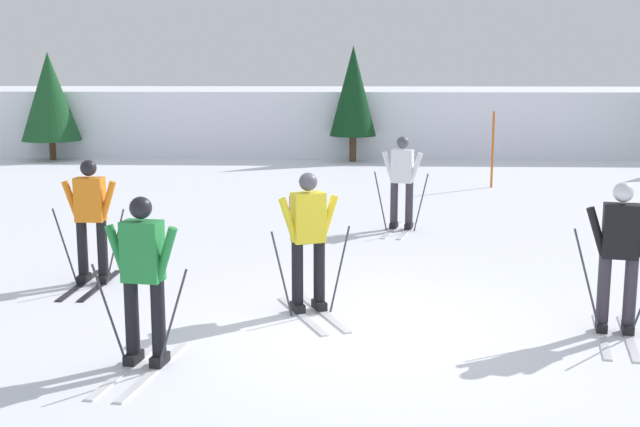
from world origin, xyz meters
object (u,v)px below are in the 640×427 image
(conifer_far_left, at_px, (353,91))
(skier_black, at_px, (619,254))
(skier_white, at_px, (402,180))
(skier_green, at_px, (143,277))
(trail_marker_pole, at_px, (493,150))
(conifer_far_centre, at_px, (50,97))
(skier_yellow, at_px, (308,235))
(skier_orange, at_px, (91,218))

(conifer_far_left, bearing_deg, skier_black, -80.05)
(skier_white, distance_m, conifer_far_left, 11.09)
(skier_green, relative_size, trail_marker_pole, 0.91)
(conifer_far_centre, bearing_deg, skier_yellow, -60.57)
(skier_green, distance_m, trail_marker_pole, 13.66)
(skier_orange, height_order, skier_yellow, same)
(skier_white, xyz_separation_m, trail_marker_pole, (2.54, 5.44, 0.02))
(skier_orange, bearing_deg, skier_black, -16.24)
(skier_black, xyz_separation_m, skier_yellow, (-3.48, 0.71, 0.04))
(skier_orange, relative_size, conifer_far_left, 0.47)
(trail_marker_pole, xyz_separation_m, conifer_far_centre, (-13.11, 5.59, 1.08))
(skier_yellow, bearing_deg, skier_orange, 158.58)
(skier_green, height_order, skier_yellow, same)
(skier_green, bearing_deg, skier_black, 13.58)
(skier_green, xyz_separation_m, skier_orange, (-1.52, 3.10, 0.00))
(trail_marker_pole, distance_m, conifer_far_left, 6.65)
(skier_green, bearing_deg, skier_yellow, 51.71)
(skier_yellow, distance_m, skier_white, 5.35)
(skier_orange, relative_size, conifer_far_centre, 0.50)
(skier_black, distance_m, skier_white, 6.21)
(skier_green, bearing_deg, conifer_far_left, 83.57)
(skier_black, relative_size, skier_yellow, 1.00)
(skier_white, relative_size, conifer_far_left, 0.47)
(skier_white, height_order, trail_marker_pole, trail_marker_pole)
(skier_yellow, relative_size, conifer_far_centre, 0.50)
(skier_green, xyz_separation_m, conifer_far_centre, (-7.63, 18.11, 1.10))
(skier_black, xyz_separation_m, conifer_far_centre, (-12.62, 16.90, 1.10))
(skier_white, relative_size, conifer_far_centre, 0.50)
(skier_green, distance_m, skier_black, 5.13)
(conifer_far_centre, bearing_deg, skier_white, -46.24)
(trail_marker_pole, bearing_deg, conifer_far_left, 121.92)
(skier_white, bearing_deg, conifer_far_centre, 133.76)
(skier_yellow, bearing_deg, skier_black, -11.50)
(trail_marker_pole, xyz_separation_m, conifer_far_left, (-3.45, 5.54, 1.26))
(trail_marker_pole, bearing_deg, skier_black, -92.51)
(conifer_far_centre, bearing_deg, trail_marker_pole, -23.11)
(skier_orange, height_order, skier_white, same)
(skier_white, bearing_deg, skier_black, -70.74)
(skier_yellow, height_order, trail_marker_pole, trail_marker_pole)
(skier_black, bearing_deg, conifer_far_left, 99.95)
(skier_green, height_order, trail_marker_pole, trail_marker_pole)
(skier_orange, relative_size, skier_white, 1.00)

